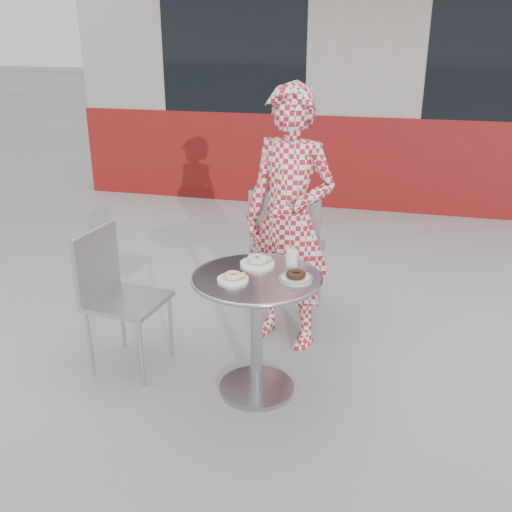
% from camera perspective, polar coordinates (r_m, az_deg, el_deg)
% --- Properties ---
extents(ground, '(60.00, 60.00, 0.00)m').
position_cam_1_polar(ground, '(3.19, -0.14, -12.94)').
color(ground, '#A7A49F').
rests_on(ground, ground).
extents(storefront, '(6.02, 4.55, 3.00)m').
position_cam_1_polar(storefront, '(8.15, 10.53, 18.70)').
color(storefront, gray).
rests_on(storefront, ground).
extents(bistro_table, '(0.66, 0.66, 0.67)m').
position_cam_1_polar(bistro_table, '(2.91, 0.06, -4.97)').
color(bistro_table, '#B0B0B4').
rests_on(bistro_table, ground).
extents(chair_far, '(0.45, 0.46, 0.92)m').
position_cam_1_polar(chair_far, '(3.80, 3.25, -2.23)').
color(chair_far, '#A9ACB1').
rests_on(chair_far, ground).
extents(chair_left, '(0.42, 0.42, 0.81)m').
position_cam_1_polar(chair_left, '(3.34, -12.62, -6.92)').
color(chair_left, '#A9ACB1').
rests_on(chair_left, ground).
extents(seated_person, '(0.66, 0.53, 1.56)m').
position_cam_1_polar(seated_person, '(3.35, 3.32, 3.60)').
color(seated_person, maroon).
rests_on(seated_person, ground).
extents(plate_far, '(0.18, 0.18, 0.05)m').
position_cam_1_polar(plate_far, '(2.98, 0.20, -0.51)').
color(plate_far, white).
rests_on(plate_far, bistro_table).
extents(plate_near, '(0.16, 0.16, 0.04)m').
position_cam_1_polar(plate_near, '(2.80, -2.27, -2.13)').
color(plate_near, white).
rests_on(plate_near, bistro_table).
extents(plate_checker, '(0.17, 0.17, 0.04)m').
position_cam_1_polar(plate_checker, '(2.81, 3.99, -2.10)').
color(plate_checker, white).
rests_on(plate_checker, bistro_table).
extents(milk_cup, '(0.07, 0.07, 0.11)m').
position_cam_1_polar(milk_cup, '(2.95, 3.58, -0.16)').
color(milk_cup, white).
rests_on(milk_cup, bistro_table).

